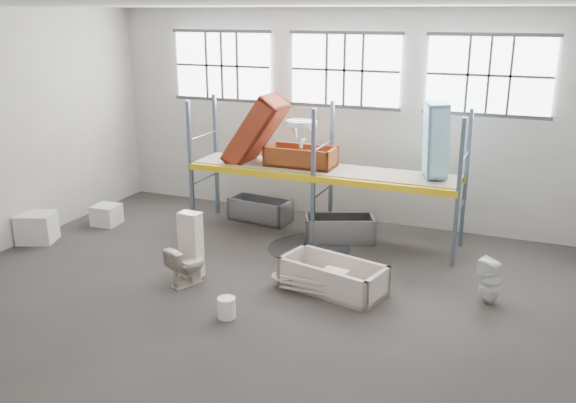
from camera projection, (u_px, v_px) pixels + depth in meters
The scene contains 32 objects.
floor at pixel (256, 302), 10.90m from camera, with size 12.00×10.00×0.10m, color #433C39.
ceiling at pixel (251, 1), 9.40m from camera, with size 12.00×10.00×0.10m, color silver.
wall_back at pixel (345, 117), 14.61m from camera, with size 12.00×0.10×5.00m, color #A5A199.
wall_front at pixel (19, 281), 5.69m from camera, with size 12.00×0.10×5.00m, color #B3AFA6.
window_left at pixel (222, 66), 15.35m from camera, with size 2.60×0.04×1.60m, color white.
window_mid at pixel (345, 70), 14.19m from camera, with size 2.60×0.04×1.60m, color white.
window_right at pixel (489, 75), 13.02m from camera, with size 2.60×0.04×1.60m, color white.
rack_upright_la at pixel (191, 166), 14.10m from camera, with size 0.08×0.08×3.00m, color slate.
rack_upright_lb at pixel (216, 155), 15.16m from camera, with size 0.08×0.08×3.00m, color slate.
rack_upright_ma at pixel (313, 179), 13.00m from camera, with size 0.08×0.08×3.00m, color slate.
rack_upright_mb at pixel (331, 166), 14.06m from camera, with size 0.08×0.08×3.00m, color slate.
rack_upright_ra at pixel (458, 194), 11.91m from camera, with size 0.08×0.08×3.00m, color slate.
rack_upright_rb at pixel (466, 179), 12.97m from camera, with size 0.08×0.08×3.00m, color slate.
rack_beam_front at pixel (313, 179), 13.00m from camera, with size 6.00×0.10×0.14m, color yellow.
rack_beam_back at pixel (331, 166), 14.06m from camera, with size 6.00×0.10×0.14m, color yellow.
shelf_deck at pixel (323, 169), 13.51m from camera, with size 5.90×1.10×0.03m, color gray.
wet_patch at pixel (309, 248), 13.27m from camera, with size 1.80×1.80×0.00m, color black.
bathtub_beige at pixel (333, 276), 11.18m from camera, with size 1.90×0.89×0.56m, color beige, non-canonical shape.
cistern_spare at pixel (336, 280), 11.01m from camera, with size 0.44×0.21×0.42m, color silver.
sink_in_tub at pixel (283, 279), 11.35m from camera, with size 0.44×0.44×0.15m, color beige.
toilet_beige at pixel (187, 265), 11.42m from camera, with size 0.42×0.74×0.75m, color beige.
cistern_tall at pixel (191, 245), 11.68m from camera, with size 0.42×0.27×1.29m, color beige.
toilet_white at pixel (490, 281), 10.67m from camera, with size 0.37×0.38×0.82m, color white.
steel_tub_left at pixel (260, 210), 14.96m from camera, with size 1.49×0.69×0.55m, color #A3A4AB, non-canonical shape.
steel_tub_right at pixel (339, 228), 13.66m from camera, with size 1.51×0.71×0.56m, color #A4A8AB, non-canonical shape.
rust_tub_flat at pixel (301, 156), 13.64m from camera, with size 1.55×0.72×0.43m, color maroon, non-canonical shape.
rust_tub_tilted at pixel (256, 132), 13.83m from camera, with size 1.79×0.84×0.50m, color #953113, non-canonical shape.
sink_on_shelf at pixel (301, 146), 13.32m from camera, with size 0.69×0.53×0.62m, color white.
blue_tub_upright at pixel (436, 140), 12.50m from camera, with size 1.50×0.70×0.42m, color #96DEF4, non-canonical shape.
bucket at pixel (227, 308), 10.21m from camera, with size 0.30×0.30×0.36m, color white.
carton_near at pixel (37, 228), 13.57m from camera, with size 0.76×0.65×0.65m, color silver.
carton_far at pixel (107, 215), 14.69m from camera, with size 0.57×0.57×0.48m, color silver.
Camera 1 is at (4.30, -8.92, 4.88)m, focal length 38.29 mm.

